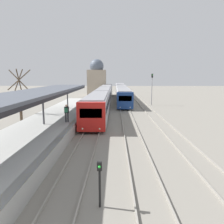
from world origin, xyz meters
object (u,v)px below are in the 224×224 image
(train_far, at_px, (121,91))
(signal_post_near, at_px, (100,179))
(train_near, at_px, (104,95))
(person_on_platform, at_px, (67,112))
(signal_mast_far, at_px, (152,86))

(train_far, relative_size, signal_post_near, 21.78)
(train_near, height_order, train_far, train_near)
(person_on_platform, bearing_deg, signal_post_near, -71.70)
(train_near, relative_size, signal_mast_far, 7.62)
(train_near, relative_size, signal_post_near, 22.57)
(signal_post_near, xyz_separation_m, signal_mast_far, (7.31, 32.04, 2.36))
(train_far, xyz_separation_m, signal_post_near, (-2.14, -46.12, -0.47))
(person_on_platform, height_order, signal_post_near, person_on_platform)
(signal_post_near, bearing_deg, train_far, 87.35)
(train_far, height_order, signal_mast_far, signal_mast_far)
(person_on_platform, distance_m, signal_mast_far, 23.13)
(person_on_platform, distance_m, signal_post_near, 12.55)
(train_far, relative_size, signal_mast_far, 7.36)
(train_near, bearing_deg, train_far, 74.24)
(person_on_platform, xyz_separation_m, signal_post_near, (3.93, -11.89, -0.80))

